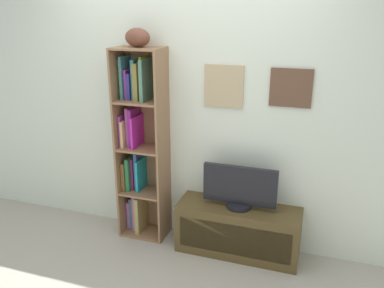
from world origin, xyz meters
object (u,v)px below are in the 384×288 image
football (137,38)px  tv_stand (238,230)px  bookshelf (139,145)px  television (240,188)px

football → tv_stand: 1.89m
bookshelf → football: (0.05, -0.03, 0.97)m
football → tv_stand: bearing=-2.0°
football → television: size_ratio=0.42×
football → tv_stand: (0.93, -0.03, -1.65)m
bookshelf → tv_stand: 1.19m
tv_stand → television: bearing=90.0°
football → bookshelf: bearing=143.6°
tv_stand → television: television is taller
tv_stand → football: bearing=178.0°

